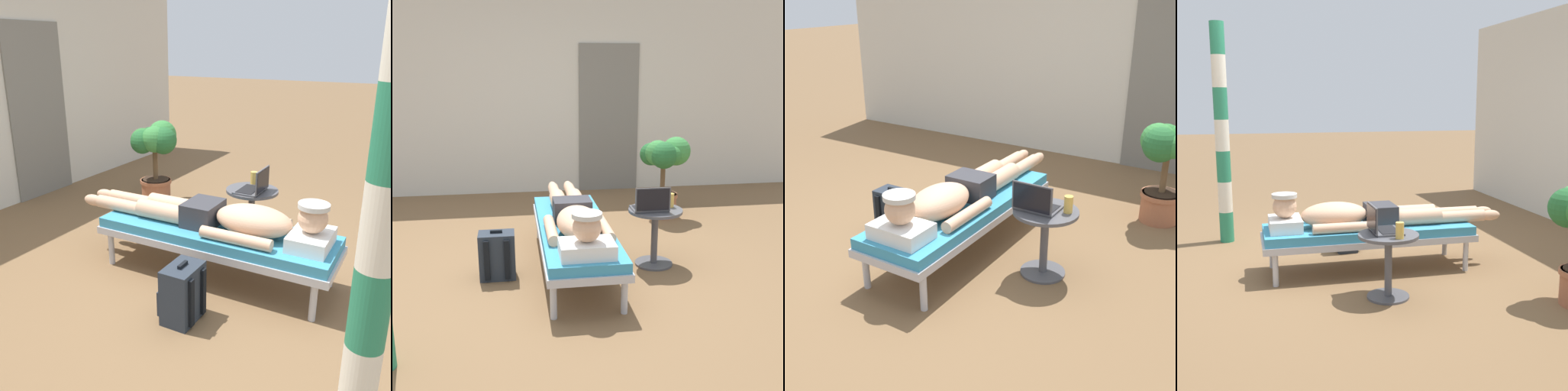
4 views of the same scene
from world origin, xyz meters
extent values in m
plane|color=brown|center=(0.00, 0.00, 0.00)|extent=(40.00, 40.00, 0.00)
cube|color=slate|center=(1.01, 2.95, 1.02)|extent=(0.84, 0.03, 2.04)
cylinder|color=#B7B7BC|center=(-0.11, 1.01, 0.14)|extent=(0.05, 0.05, 0.28)
cylinder|color=#B7B7BC|center=(0.41, 1.01, 0.14)|extent=(0.05, 0.05, 0.28)
cylinder|color=#B7B7BC|center=(-0.11, -0.71, 0.14)|extent=(0.05, 0.05, 0.28)
cylinder|color=#B7B7BC|center=(0.41, -0.71, 0.14)|extent=(0.05, 0.05, 0.28)
cube|color=#B7B7BC|center=(0.15, 0.15, 0.31)|extent=(0.62, 1.93, 0.06)
cube|color=teal|center=(0.15, 0.15, 0.38)|extent=(0.59, 1.89, 0.08)
cube|color=white|center=(0.15, -0.60, 0.47)|extent=(0.40, 0.28, 0.11)
sphere|color=#D8A884|center=(0.15, -0.60, 0.64)|extent=(0.21, 0.21, 0.21)
cylinder|color=silver|center=(0.15, -0.60, 0.73)|extent=(0.22, 0.22, 0.03)
ellipsoid|color=#D8A884|center=(0.15, -0.16, 0.54)|extent=(0.35, 0.60, 0.23)
cylinder|color=#D8A884|center=(-0.07, -0.11, 0.46)|extent=(0.09, 0.55, 0.09)
cylinder|color=#D8A884|center=(0.37, -0.11, 0.46)|extent=(0.09, 0.55, 0.09)
cube|color=#333338|center=(0.15, 0.27, 0.52)|extent=(0.33, 0.26, 0.19)
cylinder|color=#D8A884|center=(0.07, 0.61, 0.49)|extent=(0.15, 0.42, 0.15)
cylinder|color=#D8A884|center=(0.07, 1.04, 0.47)|extent=(0.11, 0.44, 0.11)
ellipsoid|color=#D8A884|center=(0.07, 1.33, 0.47)|extent=(0.09, 0.20, 0.10)
cylinder|color=#D8A884|center=(0.24, 0.61, 0.49)|extent=(0.15, 0.42, 0.15)
cylinder|color=#D8A884|center=(0.24, 1.04, 0.47)|extent=(0.11, 0.44, 0.11)
ellipsoid|color=#D8A884|center=(0.24, 1.33, 0.47)|extent=(0.09, 0.20, 0.10)
cylinder|color=#4C4C51|center=(0.88, 0.14, 0.01)|extent=(0.34, 0.34, 0.02)
cylinder|color=#4C4C51|center=(0.88, 0.14, 0.26)|extent=(0.06, 0.06, 0.48)
cylinder|color=#4C4C51|center=(0.88, 0.14, 0.51)|extent=(0.48, 0.48, 0.02)
cube|color=#4C4C51|center=(0.82, 0.14, 0.53)|extent=(0.31, 0.22, 0.02)
cube|color=black|center=(0.82, 0.15, 0.54)|extent=(0.27, 0.15, 0.00)
cube|color=#4C4C51|center=(0.82, 0.02, 0.64)|extent=(0.31, 0.01, 0.21)
cube|color=black|center=(0.82, 0.02, 0.64)|extent=(0.29, 0.00, 0.19)
cylinder|color=gold|center=(1.03, 0.19, 0.59)|extent=(0.06, 0.06, 0.13)
cube|color=#262D38|center=(-0.51, 0.07, 0.20)|extent=(0.30, 0.20, 0.40)
cube|color=#262D38|center=(-0.51, 0.19, 0.13)|extent=(0.23, 0.04, 0.18)
cube|color=black|center=(-0.60, -0.04, 0.20)|extent=(0.04, 0.02, 0.34)
cube|color=black|center=(-0.43, -0.04, 0.20)|extent=(0.04, 0.02, 0.34)
cube|color=black|center=(-0.51, 0.07, 0.41)|extent=(0.10, 0.02, 0.02)
cylinder|color=#9E5B3D|center=(1.39, 1.55, 0.14)|extent=(0.34, 0.34, 0.28)
cylinder|color=#9E5B3D|center=(1.39, 1.55, 0.26)|extent=(0.37, 0.37, 0.04)
cylinder|color=#332319|center=(1.39, 1.55, 0.29)|extent=(0.31, 0.31, 0.01)
cylinder|color=brown|center=(1.39, 1.55, 0.48)|extent=(0.06, 0.06, 0.40)
sphere|color=#38843D|center=(1.53, 1.54, 0.79)|extent=(0.33, 0.33, 0.33)
sphere|color=#23602D|center=(1.43, 1.65, 0.76)|extent=(0.25, 0.25, 0.25)
sphere|color=#2D7233|center=(1.33, 1.67, 0.74)|extent=(0.29, 0.29, 0.29)
sphere|color=#23602D|center=(1.26, 1.63, 0.74)|extent=(0.27, 0.27, 0.27)
sphere|color=#38843D|center=(1.30, 1.49, 0.78)|extent=(0.30, 0.30, 0.30)
sphere|color=#23602D|center=(1.35, 1.40, 0.76)|extent=(0.30, 0.30, 0.30)
sphere|color=#2D7233|center=(1.44, 1.41, 0.76)|extent=(0.21, 0.21, 0.21)
cylinder|color=silver|center=(-1.17, -1.15, 0.50)|extent=(0.15, 0.15, 0.34)
cylinder|color=#267F59|center=(-1.17, -1.15, 0.84)|extent=(0.15, 0.15, 0.34)
cylinder|color=silver|center=(-1.17, -1.15, 1.18)|extent=(0.15, 0.15, 0.34)
camera|label=1|loc=(-2.77, -1.27, 1.80)|focal=40.77mm
camera|label=2|loc=(-0.36, -3.89, 1.76)|focal=45.24mm
camera|label=3|loc=(2.24, -2.93, 2.02)|focal=46.43mm
camera|label=4|loc=(4.70, -0.94, 1.56)|focal=48.12mm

